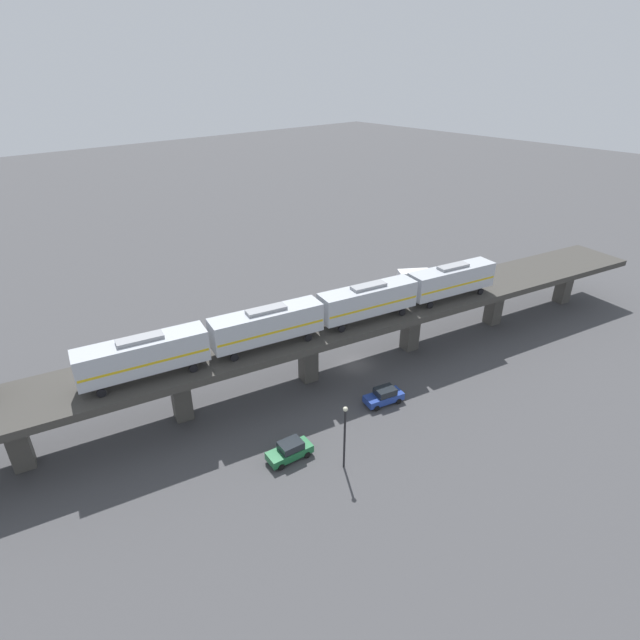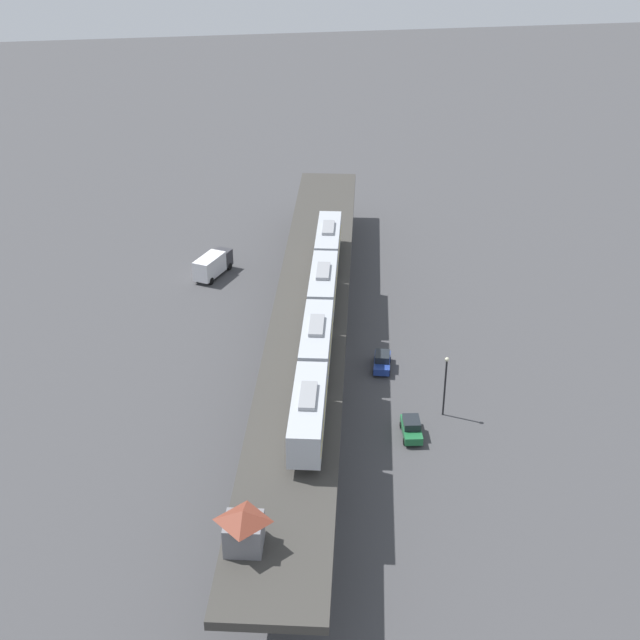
{
  "view_description": "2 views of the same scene",
  "coord_description": "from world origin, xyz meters",
  "px_view_note": "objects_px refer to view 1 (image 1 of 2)",
  "views": [
    {
      "loc": [
        -36.9,
        38.06,
        33.82
      ],
      "look_at": [
        -0.14,
        5.85,
        8.36
      ],
      "focal_mm": 28.0,
      "sensor_mm": 36.0,
      "label": 1
    },
    {
      "loc": [
        13.31,
        87.55,
        52.78
      ],
      "look_at": [
        -0.14,
        5.85,
        8.36
      ],
      "focal_mm": 50.0,
      "sensor_mm": 36.0,
      "label": 2
    }
  ],
  "objects_px": {
    "delivery_truck": "(419,279)",
    "street_car_green": "(290,450)",
    "street_car_blue": "(384,396)",
    "subway_train": "(320,312)",
    "street_lamp": "(345,432)"
  },
  "relations": [
    {
      "from": "subway_train",
      "to": "street_lamp",
      "type": "bearing_deg",
      "value": 147.97
    },
    {
      "from": "street_car_green",
      "to": "street_car_blue",
      "type": "distance_m",
      "value": 13.22
    },
    {
      "from": "subway_train",
      "to": "street_car_green",
      "type": "xyz_separation_m",
      "value": [
        -7.6,
        10.46,
        -8.47
      ]
    },
    {
      "from": "street_car_blue",
      "to": "street_lamp",
      "type": "height_order",
      "value": "street_lamp"
    },
    {
      "from": "street_car_green",
      "to": "street_car_blue",
      "type": "relative_size",
      "value": 0.97
    },
    {
      "from": "delivery_truck",
      "to": "street_car_green",
      "type": "bearing_deg",
      "value": 113.15
    },
    {
      "from": "street_car_blue",
      "to": "subway_train",
      "type": "bearing_deg",
      "value": 19.9
    },
    {
      "from": "subway_train",
      "to": "street_car_blue",
      "type": "xyz_separation_m",
      "value": [
        -7.61,
        -2.75,
        -8.47
      ]
    },
    {
      "from": "street_car_green",
      "to": "street_lamp",
      "type": "relative_size",
      "value": 0.66
    },
    {
      "from": "subway_train",
      "to": "delivery_truck",
      "type": "height_order",
      "value": "subway_train"
    },
    {
      "from": "street_car_green",
      "to": "delivery_truck",
      "type": "xyz_separation_m",
      "value": [
        17.51,
        -40.95,
        0.82
      ]
    },
    {
      "from": "street_car_blue",
      "to": "street_lamp",
      "type": "distance_m",
      "value": 11.43
    },
    {
      "from": "street_car_green",
      "to": "street_lamp",
      "type": "xyz_separation_m",
      "value": [
        -4.22,
        -3.07,
        3.17
      ]
    },
    {
      "from": "street_car_blue",
      "to": "street_car_green",
      "type": "bearing_deg",
      "value": 89.95
    },
    {
      "from": "street_car_green",
      "to": "delivery_truck",
      "type": "height_order",
      "value": "delivery_truck"
    }
  ]
}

